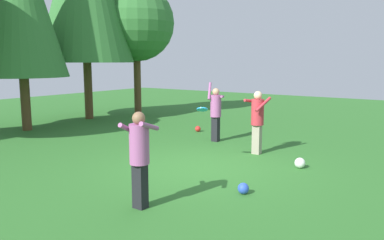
{
  "coord_description": "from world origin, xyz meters",
  "views": [
    {
      "loc": [
        -7.45,
        -4.97,
        2.53
      ],
      "look_at": [
        0.41,
        0.55,
        1.05
      ],
      "focal_mm": 36.02,
      "sensor_mm": 36.0,
      "label": 1
    }
  ],
  "objects": [
    {
      "name": "ground_plane",
      "position": [
        0.0,
        0.0,
        0.0
      ],
      "size": [
        40.0,
        40.0,
        0.0
      ],
      "primitive_type": "plane",
      "color": "#2D6B28"
    },
    {
      "name": "person_thrower",
      "position": [
        2.78,
        1.3,
        1.01
      ],
      "size": [
        0.64,
        0.64,
        1.86
      ],
      "rotation": [
        0.0,
        0.0,
        -2.71
      ],
      "color": "black",
      "rests_on": "ground_plane"
    },
    {
      "name": "person_catcher",
      "position": [
        -2.74,
        -0.57,
        1.0
      ],
      "size": [
        0.67,
        0.6,
        1.69
      ],
      "rotation": [
        0.0,
        0.0,
        0.23
      ],
      "color": "black",
      "rests_on": "ground_plane"
    },
    {
      "name": "person_bystander",
      "position": [
        2.01,
        -0.5,
        1.03
      ],
      "size": [
        0.7,
        0.65,
        1.73
      ],
      "rotation": [
        0.0,
        0.0,
        2.8
      ],
      "color": "gray",
      "rests_on": "ground_plane"
    },
    {
      "name": "frisbee",
      "position": [
        0.25,
        0.13,
        1.37
      ],
      "size": [
        0.36,
        0.37,
        0.14
      ],
      "color": "#2393D1"
    },
    {
      "name": "ball_white",
      "position": [
        1.3,
        -1.97,
        0.13
      ],
      "size": [
        0.25,
        0.25,
        0.25
      ],
      "primitive_type": "sphere",
      "color": "white",
      "rests_on": "ground_plane"
    },
    {
      "name": "ball_blue",
      "position": [
        -1.08,
        -1.7,
        0.11
      ],
      "size": [
        0.22,
        0.22,
        0.22
      ],
      "primitive_type": "sphere",
      "color": "blue",
      "rests_on": "ground_plane"
    },
    {
      "name": "ball_red",
      "position": [
        3.85,
        2.7,
        0.1
      ],
      "size": [
        0.21,
        0.21,
        0.21
      ],
      "primitive_type": "sphere",
      "color": "red",
      "rests_on": "ground_plane"
    },
    {
      "name": "tree_far_right",
      "position": [
        5.97,
        7.59,
        4.24
      ],
      "size": [
        3.53,
        3.53,
        6.03
      ],
      "color": "brown",
      "rests_on": "ground_plane"
    }
  ]
}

